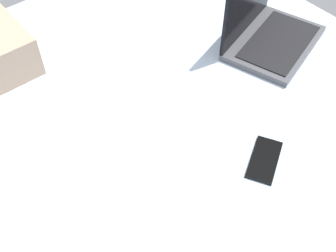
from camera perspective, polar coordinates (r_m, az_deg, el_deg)
bed_mattress at (r=125.43cm, az=-7.32°, el=-2.53°), size 180.00×140.00×18.00cm
laptop at (r=144.49cm, az=13.23°, el=12.31°), size 38.26×31.61×23.00cm
cell_phone at (r=112.46cm, az=12.84°, el=-4.43°), size 15.54×12.75×0.80cm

